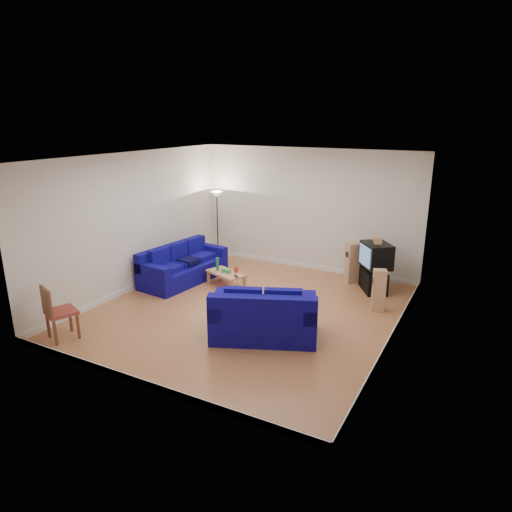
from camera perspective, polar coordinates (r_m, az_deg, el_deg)
The scene contains 16 objects.
room at distance 9.24m, azimuth -1.17°, elevation 1.99°, with size 6.01×6.51×3.21m.
sofa_three_seat at distance 11.53m, azimuth -9.23°, elevation -1.47°, with size 1.23×2.40×0.89m.
sofa_loveseat at distance 8.47m, azimuth 0.95°, elevation -7.96°, with size 2.19×1.74×0.96m.
coffee_table at distance 10.99m, azimuth -3.76°, elevation -2.31°, with size 1.11×0.81×0.36m.
bottle at distance 11.09m, azimuth -4.85°, elevation -0.99°, with size 0.07×0.07×0.32m, color #197233.
tissue_box at distance 10.94m, azimuth -3.75°, elevation -1.88°, with size 0.21×0.11×0.09m, color green.
red_canister at distance 10.93m, azimuth -2.50°, elevation -1.73°, with size 0.10×0.10×0.13m, color red.
remote at distance 10.66m, azimuth -2.51°, elevation -2.56°, with size 0.16×0.05×0.02m, color black.
tv_stand at distance 11.08m, azimuth 14.46°, elevation -2.97°, with size 0.84×0.46×0.51m, color black.
av_receiver at distance 11.02m, azimuth 14.91°, elevation -1.46°, with size 0.40×0.32×0.09m, color black.
television at distance 10.84m, azimuth 14.79°, elevation 0.09°, with size 0.88×0.92×0.57m.
centre_speaker at distance 10.85m, azimuth 14.95°, elevation 2.07°, with size 0.43×0.17×0.15m, color tan.
speaker_left at distance 11.41m, azimuth 11.93°, elevation -0.89°, with size 0.37×0.37×1.00m.
speaker_right at distance 9.92m, azimuth 15.09°, elevation -4.16°, with size 0.32×0.29×0.91m.
floor_lamp at distance 12.72m, azimuth -4.91°, elevation 6.50°, with size 0.34×0.34×1.98m.
dining_chair at distance 9.07m, azimuth -23.69°, elevation -6.22°, with size 0.65×0.65×1.04m.
Camera 1 is at (4.36, -7.79, 3.93)m, focal length 32.00 mm.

